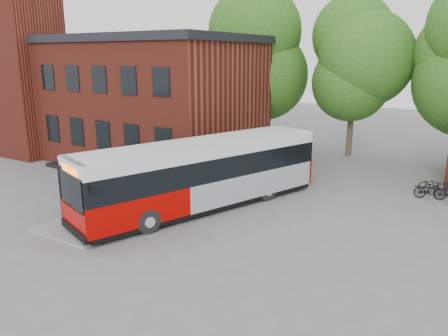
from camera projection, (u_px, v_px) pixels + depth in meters
The scene contains 9 objects.
ground at pixel (210, 226), 18.95m from camera, with size 100.00×100.00×0.00m, color slate.
station_building at pixel (130, 97), 31.94m from camera, with size 18.40×10.40×8.50m, color maroon, non-canonical shape.
clock_tower at pixel (23, 27), 30.51m from camera, with size 5.20×5.20×18.20m, color maroon, non-canonical shape.
bus_shelter at pixel (116, 184), 20.07m from camera, with size 3.60×7.00×2.90m, color black, non-canonical shape.
tree_0 at pixel (260, 78), 33.79m from camera, with size 7.92×7.92×11.00m, color #275917, non-canonical shape.
tree_1 at pixel (353, 84), 31.10m from camera, with size 7.92×7.92×10.40m, color #275917, non-canonical shape.
city_bus at pixel (203, 175), 20.97m from camera, with size 2.74×12.85×3.27m, color #AD0300, non-canonical shape.
bicycle_0 at pixel (437, 185), 23.26m from camera, with size 0.65×1.86×0.98m, color black.
bicycle_1 at pixel (430, 190), 22.47m from camera, with size 0.44×1.57×0.94m, color black.
Camera 1 is at (9.89, -14.70, 7.22)m, focal length 35.00 mm.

